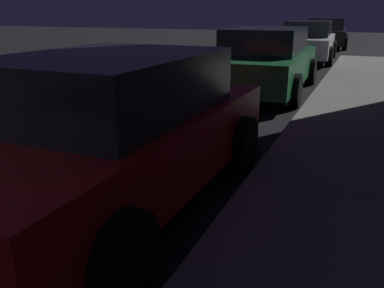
{
  "coord_description": "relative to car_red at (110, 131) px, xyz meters",
  "views": [
    {
      "loc": [
        5.03,
        0.7,
        1.8
      ],
      "look_at": [
        4.16,
        2.79,
        1.08
      ],
      "focal_mm": 39.32,
      "sensor_mm": 36.0,
      "label": 1
    }
  ],
  "objects": [
    {
      "name": "car_green",
      "position": [
        0.0,
        6.31,
        -0.0
      ],
      "size": [
        2.08,
        4.63,
        1.43
      ],
      "color": "#19592D",
      "rests_on": "ground"
    },
    {
      "name": "car_red",
      "position": [
        0.0,
        0.0,
        0.0
      ],
      "size": [
        2.11,
        4.1,
        1.43
      ],
      "color": "maroon",
      "rests_on": "ground"
    },
    {
      "name": "car_white",
      "position": [
        -0.0,
        13.1,
        -0.01
      ],
      "size": [
        2.1,
        4.62,
        1.43
      ],
      "color": "silver",
      "rests_on": "ground"
    },
    {
      "name": "car_black",
      "position": [
        0.0,
        19.46,
        -0.01
      ],
      "size": [
        2.31,
        4.65,
        1.43
      ],
      "color": "black",
      "rests_on": "ground"
    }
  ]
}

